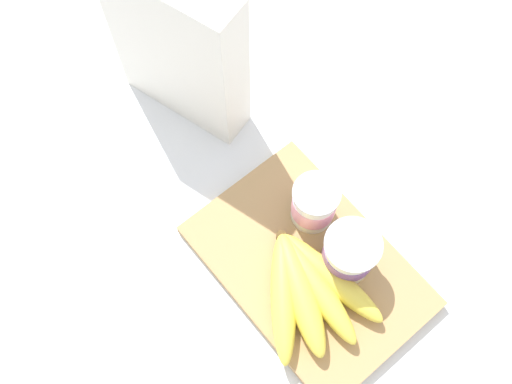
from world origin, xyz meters
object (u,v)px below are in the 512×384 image
object	(u,v)px
cutting_board	(308,266)
banana_bunch	(307,289)
cereal_box	(179,48)
yogurt_cup_front	(314,204)
yogurt_cup_back	(349,253)

from	to	relation	value
cutting_board	banana_bunch	bearing A→B (deg)	-46.80
cutting_board	cereal_box	world-z (taller)	cereal_box
yogurt_cup_front	yogurt_cup_back	world-z (taller)	yogurt_cup_front
yogurt_cup_back	banana_bunch	distance (m)	0.08
cutting_board	cereal_box	xyz separation A→B (m)	(-0.33, 0.04, 0.13)
yogurt_cup_front	banana_bunch	xyz separation A→B (m)	(0.08, -0.08, -0.02)
yogurt_cup_front	banana_bunch	world-z (taller)	yogurt_cup_front
yogurt_cup_front	cereal_box	bearing A→B (deg)	-176.68
yogurt_cup_front	yogurt_cup_back	size ratio (longest dim) A/B	1.02
cereal_box	banana_bunch	world-z (taller)	cereal_box
yogurt_cup_back	cereal_box	bearing A→B (deg)	-179.16
cereal_box	yogurt_cup_back	bearing A→B (deg)	164.50
cereal_box	yogurt_cup_back	world-z (taller)	cereal_box
yogurt_cup_front	yogurt_cup_back	distance (m)	0.08
cutting_board	cereal_box	distance (m)	0.36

